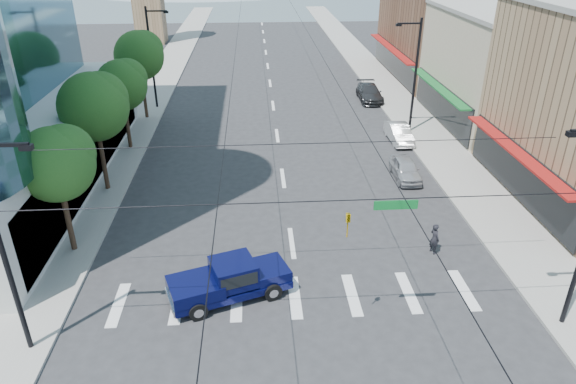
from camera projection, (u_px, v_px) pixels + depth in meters
The scene contains 17 objects.
ground at pixel (302, 319), 21.73m from camera, with size 160.00×160.00×0.00m, color #28282B.
sidewalk_left at pixel (161, 80), 56.55m from camera, with size 4.00×120.00×0.15m, color gray.
sidewalk_right at pixel (375, 76), 57.99m from camera, with size 4.00×120.00×0.15m, color gray.
shop_mid at pixel (518, 70), 42.23m from camera, with size 12.00×14.00×9.00m, color tan.
shop_far at pixel (451, 30), 56.23m from camera, with size 12.00×18.00×10.00m, color brown.
tree_near at pixel (59, 161), 24.23m from camera, with size 3.65×3.64×6.71m.
tree_midnear at pixel (96, 104), 30.18m from camera, with size 4.09×4.09×7.52m.
tree_midfar at pixel (123, 83), 36.68m from camera, with size 3.65×3.64×6.71m.
tree_far at pixel (141, 54), 42.63m from camera, with size 4.09×4.09×7.52m.
signal_rig at pixel (312, 239), 18.75m from camera, with size 21.80×0.20×9.00m.
lamp_pole_nw at pixel (152, 54), 45.53m from camera, with size 2.00×0.25×9.00m.
lamp_pole_ne at pixel (414, 72), 39.69m from camera, with size 2.00×0.25×9.00m.
pickup_truck at pixel (229, 279), 22.65m from camera, with size 5.73×3.56×1.83m.
pedestrian at pixel (434, 239), 25.90m from camera, with size 0.61×0.40×1.66m, color black.
parked_car_near at pixel (405, 169), 33.91m from camera, with size 1.56×3.88×1.32m, color #A8A8AD.
parked_car_mid at pixel (399, 133), 39.85m from camera, with size 1.45×4.17×1.37m, color silver.
parked_car_far at pixel (370, 93), 49.60m from camera, with size 2.08×5.13×1.49m, color #2E2E30.
Camera 1 is at (-1.74, -16.84, 14.68)m, focal length 32.00 mm.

